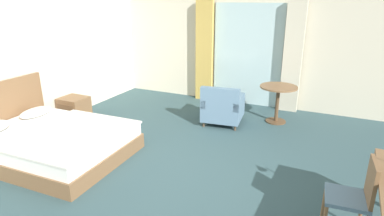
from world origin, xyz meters
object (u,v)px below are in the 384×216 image
at_px(nightstand, 74,109).
at_px(armchair_by_window, 223,108).
at_px(desk_chair, 356,195).
at_px(round_cafe_table, 278,96).
at_px(bed, 50,141).

bearing_deg(nightstand, armchair_by_window, 21.04).
distance_m(desk_chair, round_cafe_table, 3.26).
xyz_separation_m(armchair_by_window, round_cafe_table, (0.94, 0.53, 0.23)).
bearing_deg(nightstand, round_cafe_table, 23.28).
distance_m(bed, nightstand, 1.56).
relative_size(bed, desk_chair, 2.55).
distance_m(armchair_by_window, round_cafe_table, 1.10).
height_order(desk_chair, armchair_by_window, desk_chair).
xyz_separation_m(bed, desk_chair, (4.21, -0.05, 0.26)).
height_order(bed, nightstand, bed).
height_order(armchair_by_window, round_cafe_table, armchair_by_window).
bearing_deg(bed, armchair_by_window, 50.84).
bearing_deg(desk_chair, bed, 179.27).
bearing_deg(bed, nightstand, 120.97).
xyz_separation_m(nightstand, armchair_by_window, (2.76, 1.06, 0.09)).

